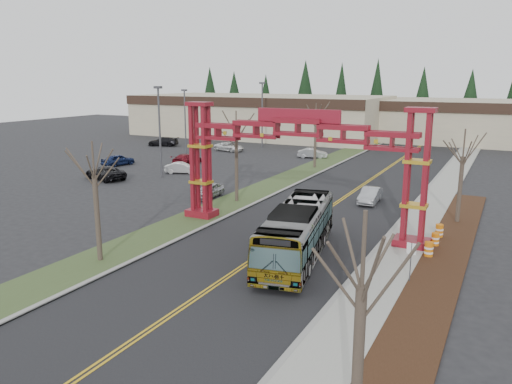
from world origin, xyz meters
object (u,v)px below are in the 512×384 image
Objects in this scene: transit_bus at (297,232)px; street_sign at (411,255)px; barrel_mid at (435,240)px; parked_car_near_b at (182,168)px; parked_car_mid_a at (187,159)px; parked_car_far_a at (313,153)px; bare_tree_right_near at (362,288)px; light_pole_mid at (185,117)px; gateway_arch at (298,147)px; bare_tree_median_far at (316,121)px; parked_car_mid_b at (118,160)px; barrel_south at (429,250)px; barrel_north at (439,231)px; bare_tree_right_far at (463,157)px; retail_building_west at (261,115)px; light_pole_far at (262,110)px; retail_building_east at (494,122)px; bare_tree_median_mid at (236,135)px; light_pole_near at (160,125)px; parked_car_far_c at (163,142)px; silver_sedan at (370,195)px; bare_tree_median_near at (94,176)px; parked_car_near_a at (209,190)px; parked_car_far_b at (229,147)px; parked_car_near_c at (105,173)px.

transit_bus is 5.25× the size of street_sign.
parked_car_near_b is at bearing 155.28° from barrel_mid.
parked_car_mid_a is 1.21× the size of parked_car_far_a.
transit_bus is 16.96m from bare_tree_right_near.
gateway_arch is at bearing -43.72° from light_pole_mid.
barrel_mid is (17.32, -23.99, -5.16)m from bare_tree_median_far.
bare_tree_right_near is (40.37, -34.69, 4.57)m from parked_car_mid_b.
barrel_north is (0.04, 4.26, -0.01)m from barrel_south.
bare_tree_right_far is at bearing -27.55° from light_pole_mid.
retail_building_west is 66.18m from barrel_mid.
light_pole_far is 53.79m from street_sign.
retail_building_east is 54.61m from bare_tree_right_far.
parked_car_mid_a is 4.93× the size of barrel_north.
bare_tree_median_mid is (-8.00, 5.57, -0.08)m from gateway_arch.
barrel_mid is at bearing -15.32° from bare_tree_median_mid.
bare_tree_right_far is 7.20× the size of barrel_north.
bare_tree_median_mid is at bearing -24.45° from light_pole_near.
street_sign is (45.86, -38.50, 0.89)m from parked_car_far_c.
retail_building_east reaches higher than parked_car_far_c.
silver_sedan is 24.31m from bare_tree_median_near.
bare_tree_median_mid is (3.00, -26.35, 5.24)m from parked_car_far_a.
transit_bus is 11.91× the size of barrel_north.
parked_car_near_a is 0.53× the size of bare_tree_right_near.
retail_building_east is 67.47m from transit_bus.
retail_building_west is at bearing 125.33° from barrel_south.
bare_tree_median_far reaches higher than parked_car_far_a.
gateway_arch is 34.31m from parked_car_mid_b.
parked_car_far_c is at bearing 139.98° from street_sign.
parked_car_far_b is at bearing 45.74° from light_pole_mid.
retail_building_east is 38.15× the size of barrel_south.
parked_car_mid_b reaches higher than barrel_north.
transit_bus is 2.41× the size of parked_car_mid_a.
light_pole_near is at bearing -63.27° from light_pole_mid.
parked_car_mid_b is 0.91× the size of parked_car_far_b.
bare_tree_right_far is at bearing -0.69° from parked_car_near_a.
parked_car_near_b is at bearing 151.71° from barrel_south.
parked_car_far_a is 23.30m from light_pole_near.
street_sign is at bearing -128.54° from parked_car_far_b.
parked_car_far_c is at bearing 123.55° from bare_tree_median_near.
light_pole_near reaches higher than retail_building_east.
parked_car_near_b is at bearing 138.54° from parked_car_far_a.
barrel_north is at bearing 38.51° from bare_tree_median_near.
transit_bus is 35.20m from parked_car_mid_a.
parked_car_near_c is 0.66× the size of bare_tree_median_mid.
retail_building_west is at bearing 24.67° from parked_car_far_b.
bare_tree_right_near is at bearing -87.70° from barrel_south.
bare_tree_median_far is at bearing -144.91° from parked_car_mid_b.
barrel_south is (17.27, 9.51, -4.63)m from bare_tree_median_near.
retail_building_east is 59.22m from barrel_north.
barrel_south is at bearing 15.58° from transit_bus.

